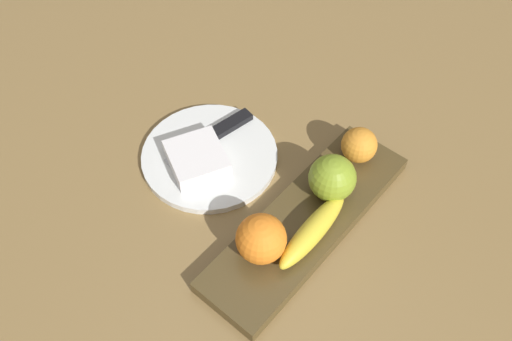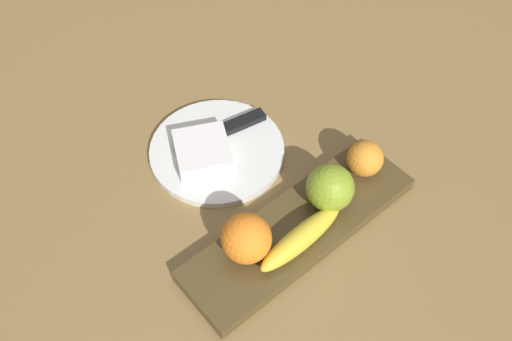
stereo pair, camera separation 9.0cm
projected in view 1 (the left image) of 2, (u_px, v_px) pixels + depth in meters
The scene contains 9 objects.
ground_plane at pixel (329, 213), 0.92m from camera, with size 2.40×2.40×0.00m, color olive.
fruit_tray at pixel (307, 221), 0.89m from camera, with size 0.41×0.12×0.02m, color #4E3E20.
apple at pixel (332, 178), 0.88m from camera, with size 0.08×0.08×0.08m, color olive.
banana at pixel (313, 231), 0.85m from camera, with size 0.16×0.04×0.04m, color gold.
orange_near_apple at pixel (261, 239), 0.82m from camera, with size 0.08×0.08×0.08m, color orange.
orange_near_banana at pixel (359, 145), 0.93m from camera, with size 0.06×0.06×0.06m, color orange.
dinner_plate at pixel (210, 156), 0.98m from camera, with size 0.24×0.24×0.01m, color white.
folded_napkin at pixel (197, 158), 0.95m from camera, with size 0.09×0.10×0.03m, color white.
knife at pixel (223, 129), 1.00m from camera, with size 0.18×0.05×0.01m.
Camera 1 is at (0.46, 0.24, 0.77)m, focal length 39.43 mm.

